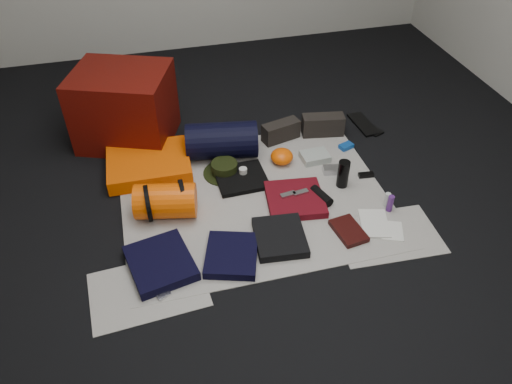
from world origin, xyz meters
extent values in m
cube|color=black|center=(0.00, 0.00, -0.01)|extent=(4.50, 4.50, 0.02)
cube|color=beige|center=(0.00, 0.00, 0.00)|extent=(1.60, 1.30, 0.01)
cube|color=beige|center=(-0.70, -0.55, 0.00)|extent=(0.61, 0.44, 0.00)
cube|color=beige|center=(0.65, -0.50, 0.00)|extent=(0.60, 0.43, 0.00)
cube|color=#550B06|center=(-0.70, 0.85, 0.26)|extent=(0.76, 0.70, 0.51)
cube|color=#F45602|center=(-0.60, 0.44, 0.05)|extent=(0.53, 0.44, 0.10)
cylinder|color=#ED5103|center=(-0.54, -0.02, 0.11)|extent=(0.39, 0.27, 0.21)
cylinder|color=black|center=(-0.64, -0.02, 0.11)|extent=(0.02, 0.22, 0.22)
cylinder|color=black|center=(-0.44, -0.02, 0.11)|extent=(0.03, 0.22, 0.22)
cylinder|color=black|center=(-0.10, 0.47, 0.13)|extent=(0.50, 0.32, 0.25)
cylinder|color=black|center=(-0.13, 0.28, 0.01)|extent=(0.33, 0.33, 0.01)
cylinder|color=black|center=(-0.13, 0.28, 0.05)|extent=(0.17, 0.17, 0.08)
cube|color=black|center=(0.34, 0.57, 0.07)|extent=(0.28, 0.16, 0.13)
cube|color=black|center=(0.65, 0.56, 0.08)|extent=(0.31, 0.16, 0.15)
cube|color=black|center=(0.99, 0.59, 0.01)|extent=(0.13, 0.32, 0.02)
cube|color=black|center=(1.00, 0.55, 0.01)|extent=(0.17, 0.26, 0.01)
cube|color=black|center=(-0.62, -0.42, 0.03)|extent=(0.38, 0.42, 0.06)
cube|color=black|center=(-0.24, -0.45, 0.03)|extent=(0.35, 0.38, 0.05)
cube|color=black|center=(0.05, -0.39, 0.03)|extent=(0.31, 0.34, 0.05)
cube|color=black|center=(-0.04, 0.19, 0.02)|extent=(0.32, 0.30, 0.03)
cube|color=#5A0912|center=(0.23, -0.10, 0.03)|extent=(0.38, 0.38, 0.05)
ellipsoid|color=#ED5103|center=(0.27, 0.30, 0.06)|extent=(0.15, 0.15, 0.10)
cube|color=#97A098|center=(0.49, 0.28, 0.03)|extent=(0.19, 0.15, 0.05)
cylinder|color=black|center=(0.57, -0.03, 0.10)|extent=(0.09, 0.09, 0.18)
cylinder|color=black|center=(0.39, -0.12, 0.04)|extent=(0.11, 0.17, 0.06)
cube|color=#AEAEB3|center=(0.55, 0.11, 0.03)|extent=(0.12, 0.08, 0.04)
cube|color=navy|center=(0.75, 0.35, 0.02)|extent=(0.11, 0.09, 0.03)
cylinder|color=#4C216B|center=(0.75, -0.31, 0.06)|extent=(0.05, 0.05, 0.11)
cylinder|color=#BBC0BB|center=(0.75, -0.28, 0.05)|extent=(0.04, 0.04, 0.10)
cube|color=black|center=(0.44, -0.43, 0.02)|extent=(0.17, 0.24, 0.03)
cube|color=silver|center=(0.61, -0.40, 0.01)|extent=(0.22, 0.27, 0.01)
cube|color=silver|center=(0.69, -0.48, 0.01)|extent=(0.17, 0.19, 0.01)
cube|color=black|center=(0.75, 0.02, 0.02)|extent=(0.10, 0.05, 0.02)
cube|color=#AEAEB3|center=(-0.63, -0.60, 0.01)|extent=(0.09, 0.09, 0.01)
cylinder|color=beige|center=(-0.02, 0.22, 0.05)|extent=(0.05, 0.05, 0.04)
cube|color=#AEAEB3|center=(0.19, -0.08, 0.06)|extent=(0.10, 0.05, 0.01)
cube|color=#AEAEB3|center=(0.27, -0.08, 0.06)|extent=(0.10, 0.05, 0.01)
camera|label=1|loc=(-0.57, -2.24, 2.03)|focal=35.00mm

